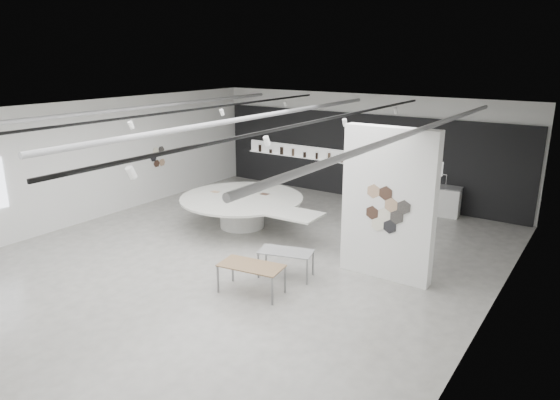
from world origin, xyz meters
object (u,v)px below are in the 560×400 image
Objects in this scene: sample_table_stone at (286,253)px; kitchen_counter at (434,200)px; sample_table_wood at (251,267)px; display_island at (244,208)px; partition_column at (388,205)px.

kitchen_counter is at bearing 79.04° from sample_table_stone.
sample_table_wood is 1.09× the size of sample_table_stone.
kitchen_counter is at bearing 79.47° from sample_table_wood.
sample_table_wood is at bearing -51.01° from display_island.
sample_table_wood is at bearing -106.56° from kitchen_counter.
partition_column is at bearing 34.98° from sample_table_stone.
sample_table_stone is 7.01m from kitchen_counter.
sample_table_stone is (0.16, 1.14, -0.02)m from sample_table_wood.
partition_column is 5.21m from display_island.
display_island is at bearing -139.47° from kitchen_counter.
sample_table_wood reaches higher than sample_table_stone.
sample_table_wood is 0.86× the size of kitchen_counter.
sample_table_wood is (-2.10, -2.50, -1.18)m from partition_column.
partition_column reaches higher than sample_table_stone.
sample_table_wood is 8.16m from kitchen_counter.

